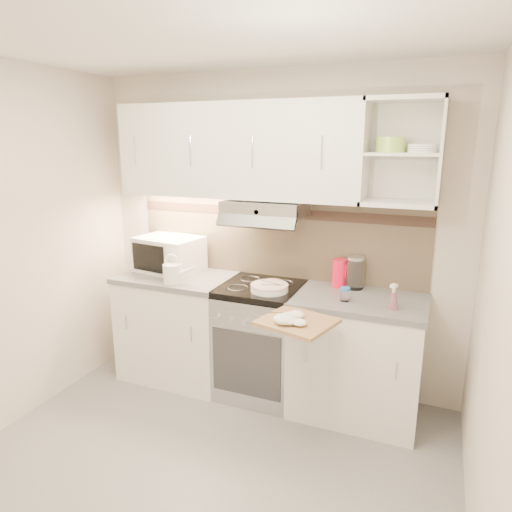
{
  "coord_description": "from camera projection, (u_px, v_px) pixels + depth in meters",
  "views": [
    {
      "loc": [
        1.22,
        -1.99,
        1.98
      ],
      "look_at": [
        0.02,
        0.95,
        1.17
      ],
      "focal_mm": 32.0,
      "sensor_mm": 36.0,
      "label": 1
    }
  ],
  "objects": [
    {
      "name": "bread_loaf",
      "position": [
        273.0,
        284.0,
        3.46
      ],
      "size": [
        0.16,
        0.16,
        0.04
      ],
      "primitive_type": "cylinder",
      "color": "#A2714A",
      "rests_on": "electric_range"
    },
    {
      "name": "pink_pitcher",
      "position": [
        339.0,
        273.0,
        3.43
      ],
      "size": [
        0.11,
        0.11,
        0.21
      ],
      "rotation": [
        0.0,
        0.0,
        -0.2
      ],
      "color": "#FA0E37",
      "rests_on": "worktop_right"
    },
    {
      "name": "plate_stack",
      "position": [
        269.0,
        288.0,
        3.35
      ],
      "size": [
        0.28,
        0.28,
        0.06
      ],
      "rotation": [
        0.0,
        0.0,
        -0.15
      ],
      "color": "white",
      "rests_on": "electric_range"
    },
    {
      "name": "cutting_board",
      "position": [
        297.0,
        322.0,
        2.86
      ],
      "size": [
        0.51,
        0.48,
        0.02
      ],
      "primitive_type": "cube",
      "rotation": [
        0.0,
        0.0,
        -0.27
      ],
      "color": "tan",
      "rests_on": "base_cabinet_right"
    },
    {
      "name": "worktop_left",
      "position": [
        177.0,
        277.0,
        3.76
      ],
      "size": [
        0.92,
        0.62,
        0.04
      ],
      "primitive_type": "cube",
      "color": "slate",
      "rests_on": "base_cabinet_left"
    },
    {
      "name": "spray_bottle",
      "position": [
        393.0,
        298.0,
        2.98
      ],
      "size": [
        0.07,
        0.07,
        0.19
      ],
      "rotation": [
        0.0,
        0.0,
        -0.43
      ],
      "color": "pink",
      "rests_on": "worktop_right"
    },
    {
      "name": "room_shell",
      "position": [
        215.0,
        203.0,
        2.64
      ],
      "size": [
        3.04,
        2.84,
        2.52
      ],
      "color": "beige",
      "rests_on": "ground"
    },
    {
      "name": "electric_range",
      "position": [
        261.0,
        340.0,
        3.59
      ],
      "size": [
        0.6,
        0.6,
        0.9
      ],
      "color": "#B7B7BC",
      "rests_on": "ground"
    },
    {
      "name": "ground",
      "position": [
        193.0,
        482.0,
        2.72
      ],
      "size": [
        3.0,
        3.0,
        0.0
      ],
      "primitive_type": "plane",
      "color": "gray",
      "rests_on": "ground"
    },
    {
      "name": "dish_towel",
      "position": [
        292.0,
        316.0,
        2.83
      ],
      "size": [
        0.29,
        0.27,
        0.06
      ],
      "primitive_type": null,
      "rotation": [
        0.0,
        0.0,
        0.37
      ],
      "color": "silver",
      "rests_on": "cutting_board"
    },
    {
      "name": "microwave",
      "position": [
        169.0,
        254.0,
        3.84
      ],
      "size": [
        0.57,
        0.45,
        0.29
      ],
      "rotation": [
        0.0,
        0.0,
        -0.15
      ],
      "color": "white",
      "rests_on": "worktop_left"
    },
    {
      "name": "base_cabinet_left",
      "position": [
        179.0,
        328.0,
        3.87
      ],
      "size": [
        0.9,
        0.6,
        0.86
      ],
      "primitive_type": "cube",
      "color": "white",
      "rests_on": "ground"
    },
    {
      "name": "glass_jar",
      "position": [
        355.0,
        272.0,
        3.38
      ],
      "size": [
        0.13,
        0.13,
        0.25
      ],
      "rotation": [
        0.0,
        0.0,
        0.14
      ],
      "color": "silver",
      "rests_on": "worktop_right"
    },
    {
      "name": "spice_jar",
      "position": [
        345.0,
        294.0,
        3.14
      ],
      "size": [
        0.07,
        0.07,
        0.1
      ],
      "rotation": [
        0.0,
        0.0,
        0.21
      ],
      "color": "white",
      "rests_on": "worktop_right"
    },
    {
      "name": "base_cabinet_right",
      "position": [
        356.0,
        359.0,
        3.32
      ],
      "size": [
        0.9,
        0.6,
        0.86
      ],
      "primitive_type": "cube",
      "color": "white",
      "rests_on": "ground"
    },
    {
      "name": "worktop_right",
      "position": [
        360.0,
        301.0,
        3.21
      ],
      "size": [
        0.92,
        0.62,
        0.04
      ],
      "primitive_type": "cube",
      "color": "slate",
      "rests_on": "base_cabinet_right"
    },
    {
      "name": "watering_can",
      "position": [
        173.0,
        273.0,
        3.52
      ],
      "size": [
        0.27,
        0.14,
        0.23
      ],
      "rotation": [
        0.0,
        0.0,
        0.24
      ],
      "color": "white",
      "rests_on": "worktop_left"
    }
  ]
}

